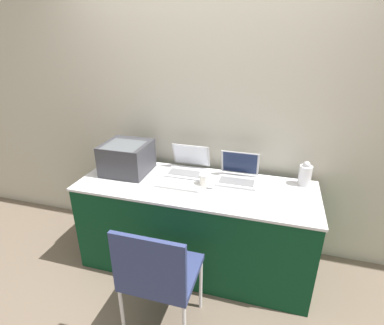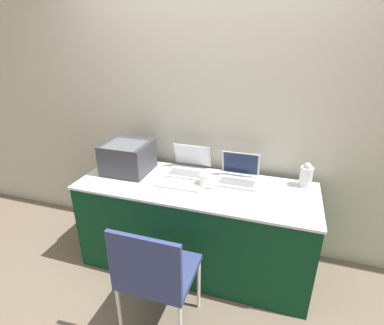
# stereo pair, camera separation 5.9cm
# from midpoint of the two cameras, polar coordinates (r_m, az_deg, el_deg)

# --- Properties ---
(ground_plane) EXTENTS (14.00, 14.00, 0.00)m
(ground_plane) POSITION_cam_midpoint_polar(r_m,az_deg,el_deg) (2.65, -1.10, -22.93)
(ground_plane) COLOR #6B5B4C
(wall_back) EXTENTS (8.00, 0.05, 2.60)m
(wall_back) POSITION_cam_midpoint_polar(r_m,az_deg,el_deg) (2.65, 4.25, 9.99)
(wall_back) COLOR #B7B2A3
(wall_back) RESTS_ON ground_plane
(table) EXTENTS (1.92, 0.70, 0.79)m
(table) POSITION_cam_midpoint_polar(r_m,az_deg,el_deg) (2.63, 1.25, -11.89)
(table) COLOR #0C381E
(table) RESTS_ON ground_plane
(printer) EXTENTS (0.38, 0.38, 0.26)m
(printer) POSITION_cam_midpoint_polar(r_m,az_deg,el_deg) (2.66, -11.50, 1.22)
(printer) COLOR #333338
(printer) RESTS_ON table
(laptop_left) EXTENTS (0.33, 0.30, 0.23)m
(laptop_left) POSITION_cam_midpoint_polar(r_m,az_deg,el_deg) (2.63, 0.02, -0.77)
(laptop_left) COLOR #B7B7BC
(laptop_left) RESTS_ON table
(laptop_right) EXTENTS (0.32, 0.28, 0.23)m
(laptop_right) POSITION_cam_midpoint_polar(r_m,az_deg,el_deg) (2.50, 9.47, -2.43)
(laptop_right) COLOR #B7B7BC
(laptop_right) RESTS_ON table
(external_keyboard) EXTENTS (0.37, 0.16, 0.02)m
(external_keyboard) POSITION_cam_midpoint_polar(r_m,az_deg,el_deg) (2.41, -1.82, -4.20)
(external_keyboard) COLOR silver
(external_keyboard) RESTS_ON table
(coffee_cup) EXTENTS (0.09, 0.09, 0.11)m
(coffee_cup) POSITION_cam_midpoint_polar(r_m,az_deg,el_deg) (2.39, 3.13, -3.41)
(coffee_cup) COLOR white
(coffee_cup) RESTS_ON table
(mouse) EXTENTS (0.07, 0.04, 0.03)m
(mouse) POSITION_cam_midpoint_polar(r_m,az_deg,el_deg) (2.38, 3.99, -4.62)
(mouse) COLOR silver
(mouse) RESTS_ON table
(metal_pitcher) EXTENTS (0.10, 0.10, 0.20)m
(metal_pitcher) POSITION_cam_midpoint_polar(r_m,az_deg,el_deg) (2.55, 21.53, -2.37)
(metal_pitcher) COLOR silver
(metal_pitcher) RESTS_ON table
(chair) EXTENTS (0.46, 0.44, 0.89)m
(chair) POSITION_cam_midpoint_polar(r_m,az_deg,el_deg) (2.01, -6.23, -19.95)
(chair) COLOR navy
(chair) RESTS_ON ground_plane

